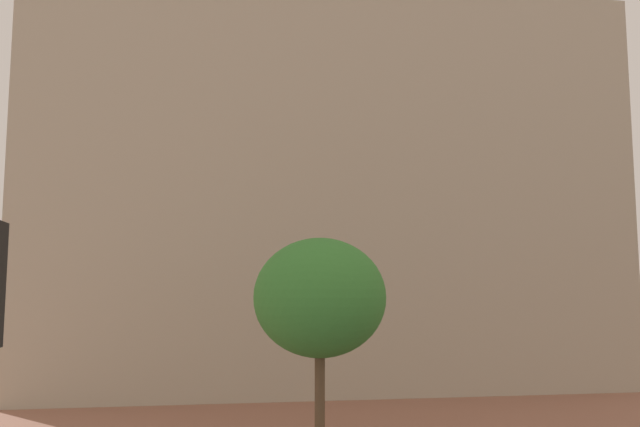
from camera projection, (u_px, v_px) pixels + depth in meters
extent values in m
cube|color=#B2A893|center=(312.00, 207.00, 32.88)|extent=(23.96, 15.20, 15.98)
cube|color=#2D3842|center=(313.00, 24.00, 33.95)|extent=(22.04, 13.99, 2.40)
cube|color=#B2A893|center=(258.00, 78.00, 33.14)|extent=(4.23, 4.23, 28.50)
cylinder|color=#B2A893|center=(61.00, 149.00, 25.24)|extent=(2.80, 2.80, 18.34)
cylinder|color=#B2A893|center=(579.00, 159.00, 28.89)|extent=(2.80, 2.80, 18.99)
cylinder|color=brown|center=(320.00, 404.00, 16.09)|extent=(0.24, 0.24, 2.46)
ellipsoid|color=#387F33|center=(320.00, 297.00, 16.38)|extent=(3.19, 3.19, 2.88)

